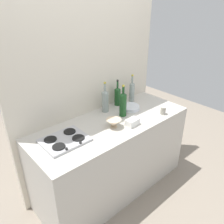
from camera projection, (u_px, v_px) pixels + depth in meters
name	position (u px, v px, depth m)	size (l,w,h in m)	color
ground_plane	(112.00, 185.00, 2.84)	(6.00, 6.00, 0.00)	gray
counter_block	(112.00, 156.00, 2.63)	(1.80, 0.70, 0.90)	beige
backsplash_panel	(89.00, 83.00, 2.53)	(1.90, 0.06, 2.47)	beige
stovetop_hob	(65.00, 140.00, 2.10)	(0.41, 0.33, 0.04)	#B2B2B7
plate_stack	(130.00, 107.00, 2.70)	(0.23, 0.23, 0.04)	white
wine_bottle_leftmost	(123.00, 104.00, 2.49)	(0.08, 0.08, 0.36)	#19471E
wine_bottle_mid_left	(132.00, 91.00, 2.85)	(0.06, 0.06, 0.35)	gray
wine_bottle_mid_right	(105.00, 101.00, 2.59)	(0.08, 0.08, 0.36)	gray
wine_bottle_rightmost	(117.00, 96.00, 2.75)	(0.07, 0.07, 0.32)	#19471E
mixing_bowl	(114.00, 123.00, 2.31)	(0.16, 0.16, 0.09)	beige
butter_dish	(132.00, 122.00, 2.35)	(0.14, 0.09, 0.07)	white
condiment_jar_front	(163.00, 110.00, 2.57)	(0.06, 0.06, 0.09)	#9E998C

